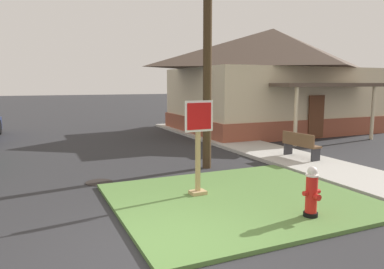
% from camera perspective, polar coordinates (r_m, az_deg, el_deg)
% --- Properties ---
extents(ground_plane, '(160.00, 160.00, 0.00)m').
position_cam_1_polar(ground_plane, '(5.98, -5.03, -17.77)').
color(ground_plane, '#2B2B2D').
extents(grass_corner_patch, '(5.42, 4.68, 0.08)m').
position_cam_1_polar(grass_corner_patch, '(8.29, 7.32, -10.01)').
color(grass_corner_patch, '#567F3D').
rests_on(grass_corner_patch, ground).
extents(sidewalk_strip, '(2.20, 19.13, 0.12)m').
position_cam_1_polar(sidewalk_strip, '(14.26, 10.75, -2.35)').
color(sidewalk_strip, '#B2AFA8').
rests_on(sidewalk_strip, ground).
extents(fire_hydrant, '(0.38, 0.34, 0.97)m').
position_cam_1_polar(fire_hydrant, '(7.31, 18.30, -8.72)').
color(fire_hydrant, black).
rests_on(fire_hydrant, grass_corner_patch).
extents(stop_sign, '(0.69, 0.29, 2.15)m').
position_cam_1_polar(stop_sign, '(8.17, 0.98, -2.48)').
color(stop_sign, tan).
rests_on(stop_sign, grass_corner_patch).
extents(manhole_cover, '(0.70, 0.70, 0.02)m').
position_cam_1_polar(manhole_cover, '(9.96, -14.43, -7.30)').
color(manhole_cover, black).
rests_on(manhole_cover, ground).
extents(street_bench, '(0.51, 1.44, 0.85)m').
position_cam_1_polar(street_bench, '(12.66, 16.67, -1.46)').
color(street_bench, brown).
rests_on(street_bench, sidewalk_strip).
extents(utility_pole, '(1.56, 0.26, 8.61)m').
position_cam_1_polar(utility_pole, '(11.17, 2.48, 17.97)').
color(utility_pole, '#42301E').
rests_on(utility_pole, ground).
extents(corner_house, '(10.46, 8.60, 5.54)m').
position_cam_1_polar(corner_house, '(20.65, 12.46, 8.55)').
color(corner_house, brown).
rests_on(corner_house, ground).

